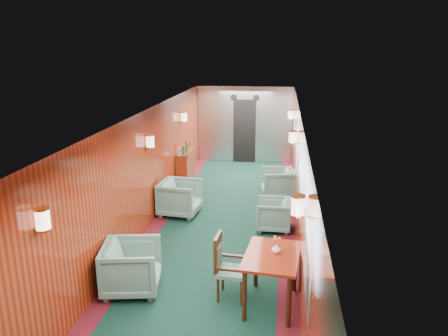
% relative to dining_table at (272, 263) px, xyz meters
% --- Properties ---
extents(room, '(12.00, 12.10, 2.40)m').
position_rel_dining_table_xyz_m(room, '(-1.10, 2.05, 0.96)').
color(room, black).
rests_on(room, ground).
extents(bulkhead, '(2.98, 0.17, 2.39)m').
position_rel_dining_table_xyz_m(bulkhead, '(-1.10, 7.96, 0.51)').
color(bulkhead, silver).
rests_on(bulkhead, ground).
extents(windows_right, '(0.02, 8.60, 0.80)m').
position_rel_dining_table_xyz_m(windows_right, '(0.39, 2.30, 0.78)').
color(windows_right, '#B1B3B8').
rests_on(windows_right, ground).
extents(wall_sconces, '(2.97, 7.97, 0.25)m').
position_rel_dining_table_xyz_m(wall_sconces, '(-1.10, 2.62, 1.11)').
color(wall_sconces, '#FFE5C6').
rests_on(wall_sconces, ground).
extents(dining_table, '(0.86, 1.15, 0.80)m').
position_rel_dining_table_xyz_m(dining_table, '(0.00, 0.00, 0.00)').
color(dining_table, maroon).
rests_on(dining_table, ground).
extents(side_chair, '(0.47, 0.49, 0.99)m').
position_rel_dining_table_xyz_m(side_chair, '(-0.68, 0.13, -0.14)').
color(side_chair, '#204A46').
rests_on(side_chair, ground).
extents(credenza, '(0.32, 1.02, 1.19)m').
position_rel_dining_table_xyz_m(credenza, '(-2.44, 5.34, -0.21)').
color(credenza, maroon).
rests_on(credenza, ground).
extents(flower_vase, '(0.17, 0.17, 0.13)m').
position_rel_dining_table_xyz_m(flower_vase, '(0.06, 0.06, 0.20)').
color(flower_vase, white).
rests_on(flower_vase, dining_table).
extents(armchair_left_near, '(0.98, 0.97, 0.78)m').
position_rel_dining_table_xyz_m(armchair_left_near, '(-2.11, 0.11, -0.29)').
color(armchair_left_near, '#204A46').
rests_on(armchair_left_near, ground).
extents(armchair_left_far, '(0.93, 0.91, 0.77)m').
position_rel_dining_table_xyz_m(armchair_left_far, '(-2.10, 3.24, -0.29)').
color(armchair_left_far, '#204A46').
rests_on(armchair_left_far, ground).
extents(armchair_right_near, '(0.71, 0.69, 0.63)m').
position_rel_dining_table_xyz_m(armchair_right_near, '(-0.04, 2.71, -0.36)').
color(armchair_right_near, '#204A46').
rests_on(armchair_right_near, ground).
extents(armchair_right_far, '(0.87, 0.85, 0.70)m').
position_rel_dining_table_xyz_m(armchair_right_far, '(0.01, 4.72, -0.32)').
color(armchair_right_far, '#204A46').
rests_on(armchair_right_far, ground).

